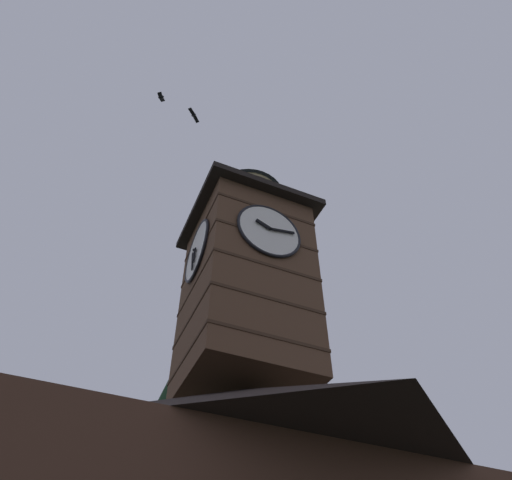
% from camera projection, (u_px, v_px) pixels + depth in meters
% --- Properties ---
extents(clock_tower, '(4.12, 4.12, 9.80)m').
position_uv_depth(clock_tower, '(247.00, 272.00, 16.02)').
color(clock_tower, brown).
rests_on(clock_tower, building_main).
extents(flying_bird_high, '(0.45, 0.50, 0.15)m').
position_uv_depth(flying_bird_high, '(161.00, 97.00, 22.41)').
color(flying_bird_high, black).
extents(flying_bird_low, '(0.63, 0.60, 0.11)m').
position_uv_depth(flying_bird_low, '(194.00, 115.00, 20.29)').
color(flying_bird_low, black).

